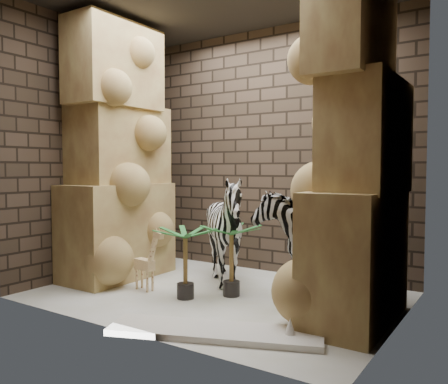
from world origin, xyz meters
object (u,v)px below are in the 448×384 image
Objects in this scene: zebra_right at (311,232)px; palm_front at (231,260)px; giraffe_toy at (144,257)px; zebra_left at (226,237)px; palm_back at (185,263)px; surfboard at (215,332)px.

zebra_right reaches higher than palm_front.
giraffe_toy is 0.94m from palm_front.
zebra_right is 1.07× the size of zebra_left.
giraffe_toy is 0.55m from palm_back.
zebra_right is at bearing 36.50° from giraffe_toy.
palm_back is (-0.99, -0.79, -0.28)m from zebra_right.
surfboard is (1.34, -0.65, -0.32)m from giraffe_toy.
zebra_right reaches higher than palm_back.
zebra_left is 0.89m from giraffe_toy.
palm_front is at bearing 44.47° from palm_back.
palm_front is at bearing 29.48° from giraffe_toy.
giraffe_toy is at bearing 132.84° from surfboard.
palm_back is at bearing -98.54° from zebra_left.
zebra_left is (-0.90, -0.20, -0.10)m from zebra_right.
palm_front is 0.44× the size of surfboard.
palm_back is (0.55, -0.00, 0.01)m from giraffe_toy.
zebra_left is 0.72× the size of surfboard.
giraffe_toy is (-0.64, -0.59, -0.19)m from zebra_left.
giraffe_toy is 1.53m from surfboard.
surfboard is at bearing -88.79° from zebra_right.
giraffe_toy is at bearing -159.88° from palm_front.
palm_back is 0.43× the size of surfboard.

